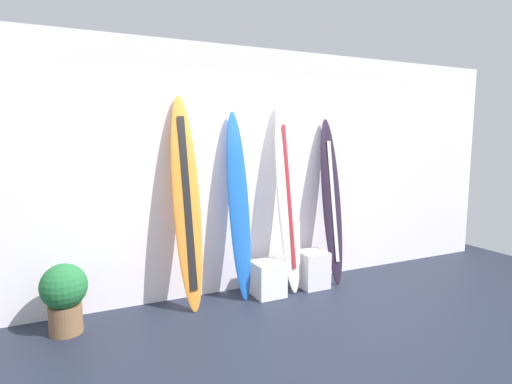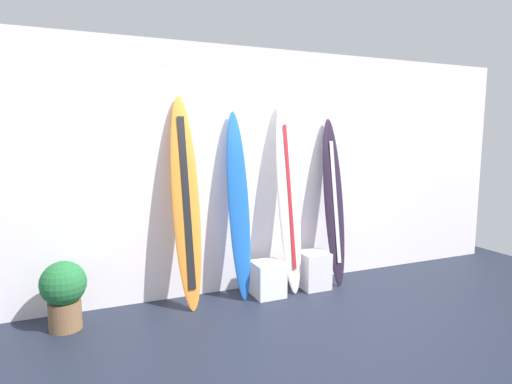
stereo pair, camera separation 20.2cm
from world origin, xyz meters
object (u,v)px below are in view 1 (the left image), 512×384
(display_block_left, at_px, (268,279))
(surfboard_ivory, at_px, (288,197))
(display_block_center, at_px, (312,269))
(potted_plant, at_px, (64,294))
(surfboard_charcoal, at_px, (332,201))
(surfboard_cobalt, at_px, (239,206))
(surfboard_sunset, at_px, (187,204))

(display_block_left, bearing_deg, surfboard_ivory, 17.55)
(display_block_center, height_order, potted_plant, potted_plant)
(surfboard_charcoal, height_order, potted_plant, surfboard_charcoal)
(surfboard_cobalt, distance_m, surfboard_charcoal, 1.22)
(surfboard_charcoal, bearing_deg, surfboard_cobalt, 179.03)
(surfboard_sunset, distance_m, surfboard_charcoal, 1.82)
(display_block_center, relative_size, potted_plant, 0.66)
(surfboard_sunset, distance_m, display_block_left, 1.28)
(surfboard_cobalt, relative_size, display_block_center, 4.81)
(surfboard_cobalt, relative_size, display_block_left, 5.34)
(surfboard_ivory, relative_size, surfboard_charcoal, 1.09)
(surfboard_cobalt, xyz_separation_m, display_block_center, (0.91, -0.10, -0.82))
(surfboard_sunset, height_order, display_block_center, surfboard_sunset)
(surfboard_ivory, bearing_deg, display_block_center, -13.52)
(surfboard_sunset, bearing_deg, display_block_left, -5.78)
(surfboard_charcoal, xyz_separation_m, display_block_left, (-0.92, -0.10, -0.82))
(display_block_left, height_order, potted_plant, potted_plant)
(display_block_left, bearing_deg, surfboard_sunset, 174.22)
(surfboard_charcoal, bearing_deg, surfboard_ivory, -179.67)
(surfboard_sunset, xyz_separation_m, surfboard_ivory, (1.20, 0.00, -0.01))
(potted_plant, bearing_deg, surfboard_sunset, 5.77)
(surfboard_sunset, height_order, potted_plant, surfboard_sunset)
(display_block_left, height_order, display_block_center, display_block_center)
(display_block_left, bearing_deg, display_block_center, 1.99)
(surfboard_sunset, height_order, surfboard_charcoal, surfboard_sunset)
(surfboard_cobalt, bearing_deg, surfboard_sunset, -177.25)
(display_block_left, bearing_deg, surfboard_charcoal, 6.14)
(surfboard_cobalt, distance_m, display_block_left, 0.91)
(surfboard_sunset, height_order, display_block_left, surfboard_sunset)
(surfboard_sunset, height_order, surfboard_cobalt, surfboard_sunset)
(surfboard_cobalt, bearing_deg, surfboard_ivory, -2.29)
(surfboard_sunset, relative_size, display_block_left, 5.72)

